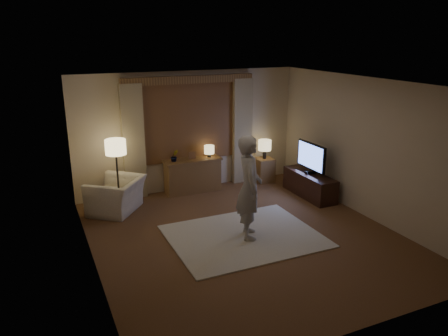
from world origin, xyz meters
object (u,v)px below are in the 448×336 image
sideboard (193,176)px  person (249,187)px  side_table (264,170)px  tv_stand (310,185)px  armchair (116,195)px

sideboard → person: 2.58m
side_table → tv_stand: size_ratio=0.40×
side_table → armchair: bearing=-173.4°
sideboard → side_table: (1.76, -0.05, -0.07)m
side_table → tv_stand: side_table is taller
sideboard → side_table: size_ratio=2.14×
sideboard → tv_stand: size_ratio=0.86×
side_table → person: size_ratio=0.32×
sideboard → person: size_ratio=0.68×
armchair → tv_stand: bearing=116.4°
sideboard → armchair: sideboard is taller
sideboard → armchair: bearing=-165.4°
side_table → sideboard: bearing=178.4°
armchair → tv_stand: armchair is taller
tv_stand → person: bearing=-149.6°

